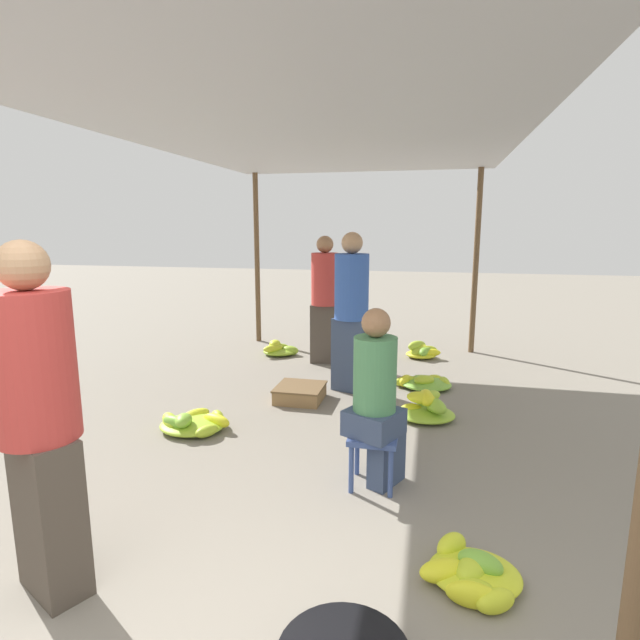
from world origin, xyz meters
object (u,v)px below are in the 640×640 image
banana_pile_right_1 (423,382)px  banana_pile_left_0 (280,350)px  banana_pile_left_1 (194,423)px  crate_near (300,393)px  shopper_walking_far (351,310)px  banana_pile_right_3 (426,408)px  stool (373,444)px  banana_pile_right_0 (471,574)px  shopper_walking_mid (325,298)px  vendor_seated (377,396)px  banana_pile_right_2 (422,351)px  vendor_foreground (39,419)px

banana_pile_right_1 → banana_pile_left_0: bearing=153.0°
banana_pile_left_1 → crate_near: bearing=53.1°
crate_near → shopper_walking_far: shopper_walking_far is taller
crate_near → banana_pile_right_3: bearing=-10.2°
banana_pile_left_1 → banana_pile_right_1: bearing=40.4°
crate_near → shopper_walking_far: (0.47, 0.45, 0.84)m
stool → banana_pile_right_0: bearing=-55.7°
shopper_walking_mid → banana_pile_right_3: bearing=-52.3°
banana_pile_right_1 → banana_pile_right_3: 0.97m
banana_pile_left_1 → shopper_walking_mid: 2.76m
banana_pile_right_3 → crate_near: banana_pile_right_3 is taller
banana_pile_left_0 → crate_near: 1.95m
vendor_seated → shopper_walking_mid: 3.35m
banana_pile_right_1 → banana_pile_left_1: bearing=-139.6°
banana_pile_right_2 → shopper_walking_mid: 1.61m
banana_pile_right_1 → vendor_seated: bearing=-97.0°
banana_pile_left_1 → shopper_walking_mid: (0.68, 2.55, 0.82)m
vendor_seated → banana_pile_left_0: size_ratio=2.48×
banana_pile_right_2 → crate_near: (-1.24, -2.06, -0.02)m
stool → crate_near: stool is taller
vendor_foreground → banana_pile_right_1: (1.77, 3.75, -0.86)m
vendor_foreground → shopper_walking_mid: vendor_foreground is taller
banana_pile_right_2 → banana_pile_right_3: banana_pile_right_3 is taller
vendor_seated → banana_pile_right_3: (0.33, 1.37, -0.56)m
shopper_walking_mid → crate_near: bearing=-87.5°
banana_pile_right_1 → shopper_walking_mid: 1.79m
banana_pile_left_0 → banana_pile_right_0: size_ratio=0.90×
vendor_foreground → crate_near: 3.17m
stool → banana_pile_left_1: size_ratio=0.54×
stool → vendor_seated: vendor_seated is taller
shopper_walking_far → banana_pile_right_0: bearing=-69.3°
stool → shopper_walking_far: shopper_walking_far is taller
stool → shopper_walking_far: size_ratio=0.22×
stool → crate_near: (-0.98, 1.62, -0.24)m
banana_pile_left_1 → shopper_walking_mid: shopper_walking_mid is taller
banana_pile_left_1 → crate_near: 1.24m
vendor_foreground → shopper_walking_mid: size_ratio=1.03×
vendor_seated → banana_pile_right_3: size_ratio=2.28×
banana_pile_left_0 → banana_pile_right_3: 2.93m
banana_pile_left_0 → banana_pile_right_3: banana_pile_right_3 is taller
banana_pile_left_1 → banana_pile_right_2: 3.63m
banana_pile_left_1 → banana_pile_right_1: banana_pile_left_1 is taller
shopper_walking_far → stool: bearing=-76.3°
banana_pile_right_3 → banana_pile_left_1: bearing=-160.1°
banana_pile_right_0 → banana_pile_right_2: bearing=94.5°
banana_pile_right_1 → banana_pile_right_2: 1.32m
vendor_foreground → crate_near: bearing=80.9°
banana_pile_right_3 → vendor_foreground: bearing=-123.1°
vendor_foreground → banana_pile_left_1: 2.21m
vendor_foreground → banana_pile_left_1: bearing=97.3°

